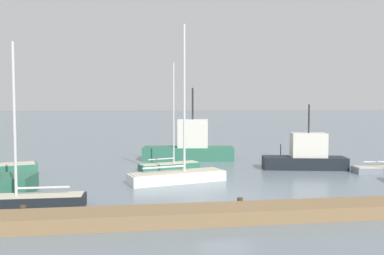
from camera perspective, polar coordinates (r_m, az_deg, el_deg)
name	(u,v)px	position (r m, az deg, el deg)	size (l,w,h in m)	color
ground_plane	(224,197)	(20.36, 4.45, -9.63)	(600.00, 600.00, 0.00)	slate
dock_pier	(246,213)	(16.57, 7.59, -11.70)	(21.52, 1.94, 0.65)	olive
sailboat_2	(169,164)	(28.57, -3.16, -5.17)	(4.39, 2.41, 7.42)	#2D6B51
sailboat_3	(26,199)	(19.47, -22.15, -9.28)	(5.04, 1.24, 7.21)	black
sailboat_4	(177,175)	(24.00, -2.06, -6.58)	(5.89, 3.02, 9.16)	white
fishing_boat_1	(306,156)	(29.92, 15.59, -3.83)	(5.99, 2.98, 4.54)	black
fishing_boat_2	(190,146)	(33.51, -0.32, -2.62)	(7.62, 3.45, 5.88)	#2D6B51
channel_buoy_0	(281,160)	(31.82, 12.25, -4.41)	(0.67, 0.67, 1.54)	orange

